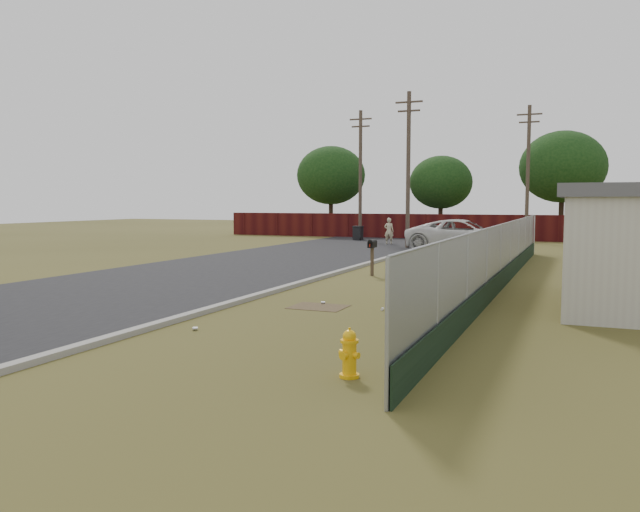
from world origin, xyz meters
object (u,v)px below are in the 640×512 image
at_px(fire_hydrant, 349,354).
at_px(pickup_truck, 464,235).
at_px(mailbox, 372,247).
at_px(trash_bin, 358,233).
at_px(pedestrian, 389,231).

bearing_deg(fire_hydrant, pickup_truck, 95.98).
xyz_separation_m(mailbox, trash_bin, (-7.41, 19.67, -0.54)).
bearing_deg(mailbox, pedestrian, 104.38).
distance_m(fire_hydrant, trash_bin, 34.24).
height_order(fire_hydrant, pedestrian, pedestrian).
bearing_deg(pedestrian, mailbox, 101.17).
bearing_deg(mailbox, pickup_truck, 85.32).
bearing_deg(pickup_truck, fire_hydrant, -173.46).
bearing_deg(trash_bin, pedestrian, -45.21).
bearing_deg(pedestrian, trash_bin, -48.42).
relative_size(fire_hydrant, pickup_truck, 0.13).
distance_m(pedestrian, trash_bin, 4.53).
relative_size(fire_hydrant, pedestrian, 0.46).
distance_m(pickup_truck, pedestrian, 6.35).
bearing_deg(pedestrian, fire_hydrant, 102.07).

